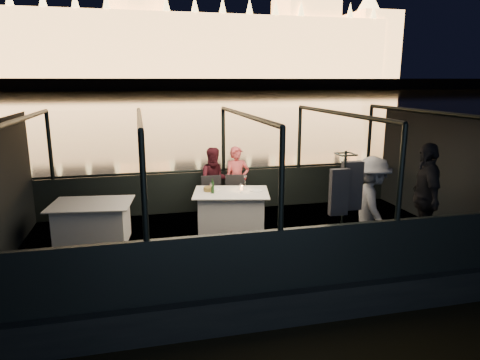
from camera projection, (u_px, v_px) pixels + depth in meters
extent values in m
plane|color=black|center=(146.00, 98.00, 83.85)|extent=(500.00, 500.00, 0.00)
cube|color=black|center=(245.00, 264.00, 8.07)|extent=(8.60, 4.40, 1.00)
cube|color=black|center=(245.00, 241.00, 7.96)|extent=(8.00, 4.00, 0.04)
cube|color=black|center=(224.00, 190.00, 9.75)|extent=(8.00, 0.08, 0.90)
cube|color=black|center=(280.00, 260.00, 5.96)|extent=(8.00, 0.08, 0.90)
cube|color=#423D33|center=(140.00, 85.00, 206.77)|extent=(400.00, 140.00, 6.00)
cube|color=silver|center=(231.00, 211.00, 8.43)|extent=(1.65, 1.34, 0.77)
cube|color=silver|center=(93.00, 222.00, 7.74)|extent=(1.53, 1.20, 0.75)
cube|color=black|center=(213.00, 200.00, 8.97)|extent=(0.43, 0.43, 0.91)
cube|color=black|center=(237.00, 199.00, 9.04)|extent=(0.52, 0.52, 0.92)
imported|color=#D44D4F|center=(237.00, 181.00, 9.34)|extent=(0.54, 0.36, 1.50)
imported|color=#41121B|center=(215.00, 181.00, 9.30)|extent=(0.71, 0.56, 1.49)
imported|color=silver|center=(371.00, 206.00, 7.14)|extent=(0.81, 1.19, 1.69)
imported|color=black|center=(424.00, 202.00, 7.34)|extent=(0.82, 1.20, 1.89)
cylinder|color=#153714|center=(213.00, 186.00, 8.23)|extent=(0.07, 0.07, 0.28)
cylinder|color=olive|center=(209.00, 189.00, 8.41)|extent=(0.23, 0.23, 0.08)
cylinder|color=#FF8A3F|center=(241.00, 188.00, 8.51)|extent=(0.05, 0.05, 0.08)
cylinder|color=white|center=(256.00, 191.00, 8.42)|extent=(0.29, 0.29, 0.02)
cylinder|color=white|center=(213.00, 189.00, 8.54)|extent=(0.29, 0.29, 0.02)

